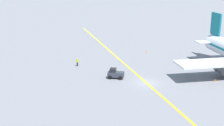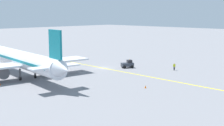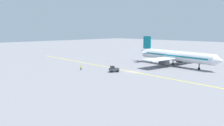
# 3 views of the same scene
# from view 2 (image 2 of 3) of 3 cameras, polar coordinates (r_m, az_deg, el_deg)

# --- Properties ---
(ground_plane) EXTENTS (400.00, 400.00, 0.00)m
(ground_plane) POSITION_cam_2_polar(r_m,az_deg,el_deg) (76.65, -1.70, -0.92)
(ground_plane) COLOR slate
(apron_yellow_centreline) EXTENTS (3.47, 119.97, 0.01)m
(apron_yellow_centreline) POSITION_cam_2_polar(r_m,az_deg,el_deg) (76.65, -1.70, -0.92)
(apron_yellow_centreline) COLOR yellow
(apron_yellow_centreline) RESTS_ON ground
(airplane_at_gate) EXTENTS (28.41, 35.54, 10.60)m
(airplane_at_gate) POSITION_cam_2_polar(r_m,az_deg,el_deg) (66.70, -15.80, 0.44)
(airplane_at_gate) COLOR silver
(airplane_at_gate) RESTS_ON ground
(baggage_tug_dark) EXTENTS (3.35, 2.80, 2.11)m
(baggage_tug_dark) POSITION_cam_2_polar(r_m,az_deg,el_deg) (76.90, 2.89, -0.22)
(baggage_tug_dark) COLOR #333842
(baggage_tug_dark) RESTS_ON ground
(ground_crew_worker) EXTENTS (0.50, 0.38, 1.68)m
(ground_crew_worker) POSITION_cam_2_polar(r_m,az_deg,el_deg) (75.00, 11.32, -0.62)
(ground_crew_worker) COLOR #23232D
(ground_crew_worker) RESTS_ON ground
(traffic_cone_near_nose) EXTENTS (0.32, 0.32, 0.55)m
(traffic_cone_near_nose) POSITION_cam_2_polar(r_m,az_deg,el_deg) (62.05, -19.82, -3.62)
(traffic_cone_near_nose) COLOR orange
(traffic_cone_near_nose) RESTS_ON ground
(traffic_cone_mid_apron) EXTENTS (0.32, 0.32, 0.55)m
(traffic_cone_mid_apron) POSITION_cam_2_polar(r_m,az_deg,el_deg) (56.59, 6.14, -4.32)
(traffic_cone_mid_apron) COLOR orange
(traffic_cone_mid_apron) RESTS_ON ground
(traffic_cone_by_wingtip) EXTENTS (0.32, 0.32, 0.55)m
(traffic_cone_by_wingtip) POSITION_cam_2_polar(r_m,az_deg,el_deg) (71.39, -10.59, -1.60)
(traffic_cone_by_wingtip) COLOR orange
(traffic_cone_by_wingtip) RESTS_ON ground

